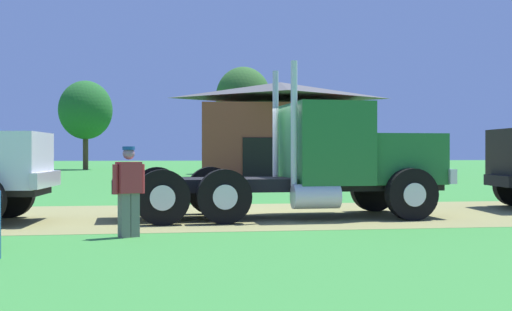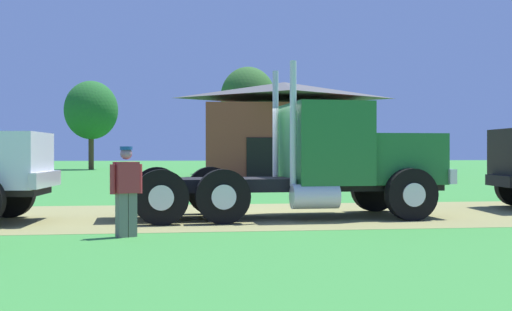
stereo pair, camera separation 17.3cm
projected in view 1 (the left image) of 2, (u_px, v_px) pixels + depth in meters
ground_plane at (289, 214)px, 16.06m from camera, size 200.00×200.00×0.00m
dirt_track at (289, 214)px, 16.06m from camera, size 120.00×6.57×0.01m
truck_foreground_white at (324, 162)px, 15.49m from camera, size 7.45×2.88×3.39m
visitor_walking_mid at (129, 189)px, 11.78m from camera, size 0.54×0.40×1.56m
shed_building at (280, 132)px, 37.92m from camera, size 9.55×8.15×5.33m
tree_mid at (85, 110)px, 56.77m from camera, size 4.42×4.42×7.38m
tree_right at (243, 98)px, 46.55m from camera, size 3.73×3.73×7.26m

